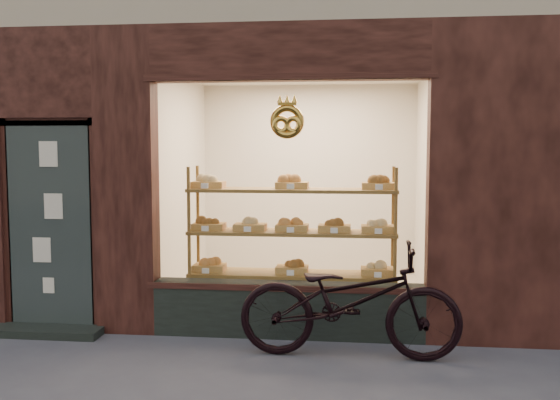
# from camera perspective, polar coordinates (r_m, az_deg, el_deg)

# --- Properties ---
(display_shelf) EXTENTS (2.20, 0.45, 1.70)m
(display_shelf) POSITION_cam_1_polar(r_m,az_deg,el_deg) (6.65, 1.10, -4.23)
(display_shelf) COLOR brown
(display_shelf) RESTS_ON ground
(bicycle) EXTENTS (2.01, 0.74, 1.05)m
(bicycle) POSITION_cam_1_polar(r_m,az_deg,el_deg) (5.73, 6.37, -9.13)
(bicycle) COLOR black
(bicycle) RESTS_ON ground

